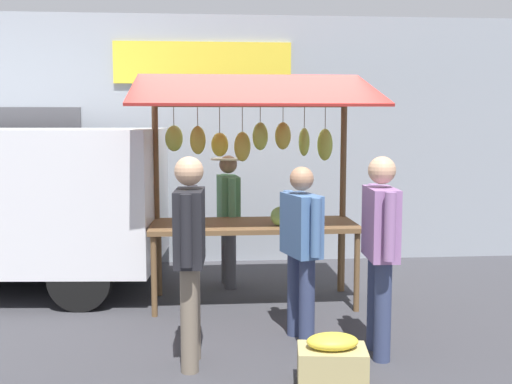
% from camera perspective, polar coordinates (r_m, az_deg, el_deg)
% --- Properties ---
extents(ground_plane, '(40.00, 40.00, 0.00)m').
position_cam_1_polar(ground_plane, '(6.98, -0.21, -9.97)').
color(ground_plane, '#38383D').
extents(street_backdrop, '(9.00, 0.30, 3.40)m').
position_cam_1_polar(street_backdrop, '(8.88, -1.83, 4.70)').
color(street_backdrop, '#8C939E').
rests_on(street_backdrop, ground).
extents(market_stall, '(2.50, 1.46, 2.50)m').
position_cam_1_polar(market_stall, '(6.77, -0.22, 2.98)').
color(market_stall, brown).
rests_on(market_stall, ground).
extents(vendor_with_sunhat, '(0.40, 0.68, 1.57)m').
position_cam_1_polar(vendor_with_sunhat, '(7.50, -2.51, -1.64)').
color(vendor_with_sunhat, '#4C4C51').
rests_on(vendor_with_sunhat, ground).
extents(shopper_in_grey_tee, '(0.25, 0.72, 1.70)m').
position_cam_1_polar(shopper_in_grey_tee, '(5.06, -5.99, -4.81)').
color(shopper_in_grey_tee, '#726656').
rests_on(shopper_in_grey_tee, ground).
extents(shopper_with_ponytail, '(0.25, 0.71, 1.69)m').
position_cam_1_polar(shopper_with_ponytail, '(5.36, 11.16, -4.35)').
color(shopper_with_ponytail, navy).
rests_on(shopper_with_ponytail, ground).
extents(shopper_with_shopping_bag, '(0.34, 0.66, 1.57)m').
position_cam_1_polar(shopper_with_shopping_bag, '(5.66, 4.10, -4.49)').
color(shopper_with_shopping_bag, navy).
rests_on(shopper_with_shopping_bag, ground).
extents(produce_crate_near, '(0.55, 0.40, 0.41)m').
position_cam_1_polar(produce_crate_near, '(4.89, 6.89, -15.04)').
color(produce_crate_near, tan).
rests_on(produce_crate_near, ground).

